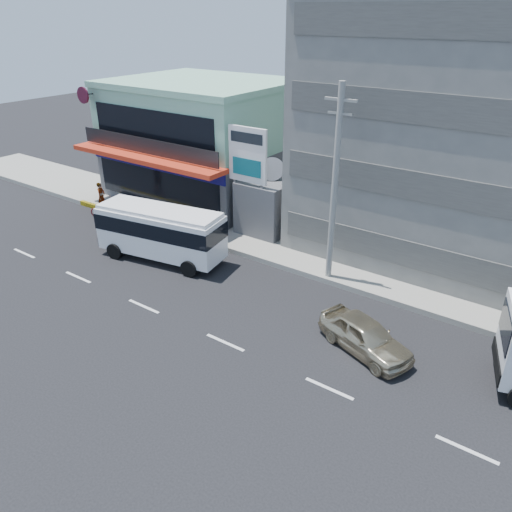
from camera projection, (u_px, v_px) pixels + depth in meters
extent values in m
plane|color=black|center=(144.00, 306.00, 23.94)|extent=(120.00, 120.00, 0.00)
cube|color=gray|center=(330.00, 258.00, 28.22)|extent=(70.00, 5.00, 0.30)
cube|color=#48494D|center=(205.00, 169.00, 37.42)|extent=(12.00, 10.00, 4.00)
cube|color=#83BAA0|center=(203.00, 115.00, 35.63)|extent=(12.00, 10.00, 4.00)
cube|color=red|center=(145.00, 158.00, 32.22)|extent=(12.40, 1.80, 0.30)
cube|color=#0F0D5E|center=(154.00, 164.00, 33.02)|extent=(12.00, 0.12, 0.80)
cube|color=black|center=(157.00, 185.00, 33.71)|extent=(11.00, 0.06, 2.60)
cube|color=gray|center=(470.00, 130.00, 26.59)|extent=(16.00, 12.00, 14.00)
cube|color=#48494D|center=(280.00, 201.00, 31.92)|extent=(3.00, 6.00, 3.50)
cylinder|color=slate|center=(272.00, 178.00, 30.38)|extent=(1.50, 1.50, 0.15)
cylinder|color=gray|center=(234.00, 186.00, 29.99)|extent=(0.16, 0.16, 6.50)
cylinder|color=gray|center=(262.00, 192.00, 28.95)|extent=(0.16, 0.16, 6.50)
cube|color=white|center=(248.00, 155.00, 28.55)|extent=(2.60, 0.18, 3.20)
cylinder|color=#999993|center=(334.00, 190.00, 24.01)|extent=(0.30, 0.30, 10.00)
cube|color=#999993|center=(341.00, 100.00, 22.14)|extent=(1.60, 0.12, 0.12)
cube|color=#999993|center=(340.00, 113.00, 22.40)|extent=(1.20, 0.10, 0.10)
cube|color=white|center=(161.00, 232.00, 27.76)|extent=(7.52, 3.49, 2.38)
cube|color=black|center=(160.00, 225.00, 27.55)|extent=(7.58, 3.55, 0.88)
cube|color=white|center=(159.00, 211.00, 27.19)|extent=(7.28, 3.25, 0.21)
cylinder|color=black|center=(115.00, 251.00, 28.32)|extent=(0.97, 0.45, 0.93)
cylinder|color=black|center=(139.00, 236.00, 30.16)|extent=(0.97, 0.45, 0.93)
cylinder|color=black|center=(189.00, 269.00, 26.42)|extent=(0.97, 0.45, 0.93)
cylinder|color=black|center=(211.00, 252.00, 28.26)|extent=(0.97, 0.45, 0.93)
imported|color=beige|center=(365.00, 336.00, 20.54)|extent=(4.66, 3.13, 1.47)
imported|color=#500B10|center=(103.00, 211.00, 33.84)|extent=(2.06, 1.34, 1.02)
imported|color=#66594C|center=(101.00, 196.00, 33.37)|extent=(0.67, 0.80, 1.87)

